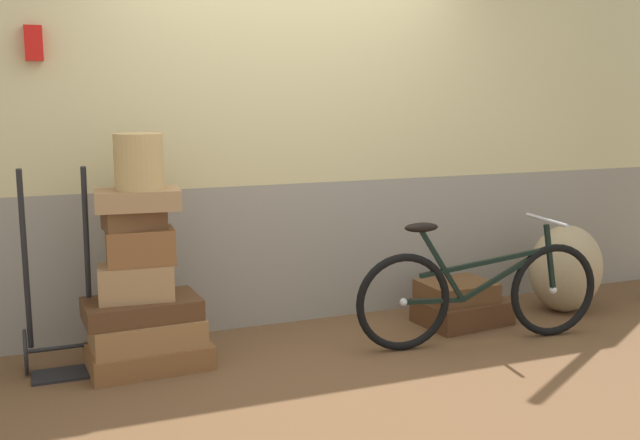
% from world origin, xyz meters
% --- Properties ---
extents(ground, '(9.65, 5.20, 0.06)m').
position_xyz_m(ground, '(0.00, 0.00, -0.03)').
color(ground, brown).
extents(station_building, '(7.65, 0.74, 3.07)m').
position_xyz_m(station_building, '(0.01, 0.85, 1.54)').
color(station_building, gray).
rests_on(station_building, ground).
extents(suitcase_0, '(0.71, 0.47, 0.14)m').
position_xyz_m(suitcase_0, '(-1.05, 0.24, 0.07)').
color(suitcase_0, brown).
rests_on(suitcase_0, ground).
extents(suitcase_1, '(0.65, 0.42, 0.16)m').
position_xyz_m(suitcase_1, '(-1.06, 0.24, 0.22)').
color(suitcase_1, olive).
rests_on(suitcase_1, suitcase_0).
extents(suitcase_2, '(0.67, 0.42, 0.12)m').
position_xyz_m(suitcase_2, '(-1.08, 0.27, 0.35)').
color(suitcase_2, '#4C2D19').
rests_on(suitcase_2, suitcase_1).
extents(suitcase_3, '(0.44, 0.29, 0.20)m').
position_xyz_m(suitcase_3, '(-1.11, 0.27, 0.51)').
color(suitcase_3, '#9E754C').
rests_on(suitcase_3, suitcase_2).
extents(suitcase_4, '(0.39, 0.26, 0.21)m').
position_xyz_m(suitcase_4, '(-1.07, 0.28, 0.72)').
color(suitcase_4, brown).
rests_on(suitcase_4, suitcase_3).
extents(suitcase_5, '(0.36, 0.23, 0.11)m').
position_xyz_m(suitcase_5, '(-1.10, 0.28, 0.88)').
color(suitcase_5, brown).
rests_on(suitcase_5, suitcase_4).
extents(suitcase_6, '(0.50, 0.34, 0.12)m').
position_xyz_m(suitcase_6, '(-1.07, 0.28, 0.99)').
color(suitcase_6, '#9E754C').
rests_on(suitcase_6, suitcase_5).
extents(suitcase_7, '(0.64, 0.50, 0.17)m').
position_xyz_m(suitcase_7, '(1.12, 0.28, 0.08)').
color(suitcase_7, '#4C2D19').
rests_on(suitcase_7, ground).
extents(suitcase_8, '(0.49, 0.40, 0.13)m').
position_xyz_m(suitcase_8, '(1.08, 0.30, 0.23)').
color(suitcase_8, brown).
rests_on(suitcase_8, suitcase_7).
extents(wicker_basket, '(0.27, 0.27, 0.32)m').
position_xyz_m(wicker_basket, '(-1.06, 0.27, 1.21)').
color(wicker_basket, tan).
rests_on(wicker_basket, suitcase_6).
extents(luggage_trolley, '(0.42, 0.35, 1.19)m').
position_xyz_m(luggage_trolley, '(-1.53, 0.37, 0.28)').
color(luggage_trolley, black).
rests_on(luggage_trolley, ground).
extents(burlap_sack, '(0.55, 0.47, 0.64)m').
position_xyz_m(burlap_sack, '(1.98, 0.25, 0.32)').
color(burlap_sack, '#9E8966').
rests_on(burlap_sack, ground).
extents(bicycle, '(1.67, 0.46, 0.81)m').
position_xyz_m(bicycle, '(0.99, -0.12, 0.34)').
color(bicycle, black).
rests_on(bicycle, ground).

